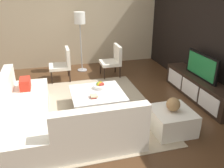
# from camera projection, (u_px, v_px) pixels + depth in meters

# --- Properties ---
(ground_plane) EXTENTS (14.00, 14.00, 0.00)m
(ground_plane) POSITION_uv_depth(u_px,v_px,m) (94.00, 111.00, 4.85)
(ground_plane) COLOR #4C301C
(feature_wall_back) EXTENTS (6.40, 0.12, 2.80)m
(feature_wall_back) POSITION_uv_depth(u_px,v_px,m) (219.00, 36.00, 4.94)
(feature_wall_back) COLOR black
(feature_wall_back) RESTS_ON ground
(side_wall_left) EXTENTS (0.12, 5.20, 2.80)m
(side_wall_left) POSITION_uv_depth(u_px,v_px,m) (79.00, 20.00, 7.19)
(side_wall_left) COLOR #C6B28E
(side_wall_left) RESTS_ON ground
(area_rug) EXTENTS (3.24, 2.49, 0.01)m
(area_rug) POSITION_uv_depth(u_px,v_px,m) (93.00, 109.00, 4.93)
(area_rug) COLOR tan
(area_rug) RESTS_ON ground
(media_console) EXTENTS (2.17, 0.45, 0.50)m
(media_console) POSITION_uv_depth(u_px,v_px,m) (198.00, 88.00, 5.32)
(media_console) COLOR black
(media_console) RESTS_ON ground
(television) EXTENTS (1.05, 0.06, 0.54)m
(television) POSITION_uv_depth(u_px,v_px,m) (202.00, 66.00, 5.12)
(television) COLOR black
(television) RESTS_ON media_console
(sectional_couch) EXTENTS (2.52, 2.31, 0.82)m
(sectional_couch) POSITION_uv_depth(u_px,v_px,m) (47.00, 118.00, 4.06)
(sectional_couch) COLOR silver
(sectional_couch) RESTS_ON ground
(coffee_table) EXTENTS (1.03, 1.05, 0.38)m
(coffee_table) POSITION_uv_depth(u_px,v_px,m) (97.00, 100.00, 4.88)
(coffee_table) COLOR black
(coffee_table) RESTS_ON ground
(accent_chair_near) EXTENTS (0.55, 0.54, 0.87)m
(accent_chair_near) POSITION_uv_depth(u_px,v_px,m) (63.00, 62.00, 6.27)
(accent_chair_near) COLOR black
(accent_chair_near) RESTS_ON ground
(floor_lamp) EXTENTS (0.31, 0.31, 1.70)m
(floor_lamp) POSITION_uv_depth(u_px,v_px,m) (80.00, 22.00, 6.58)
(floor_lamp) COLOR #A5A5AA
(floor_lamp) RESTS_ON ground
(ottoman) EXTENTS (0.70, 0.70, 0.40)m
(ottoman) POSITION_uv_depth(u_px,v_px,m) (171.00, 121.00, 4.15)
(ottoman) COLOR silver
(ottoman) RESTS_ON ground
(fruit_bowl) EXTENTS (0.28, 0.28, 0.14)m
(fruit_bowl) POSITION_uv_depth(u_px,v_px,m) (100.00, 86.00, 4.98)
(fruit_bowl) COLOR silver
(fruit_bowl) RESTS_ON coffee_table
(accent_chair_far) EXTENTS (0.56, 0.52, 0.87)m
(accent_chair_far) POSITION_uv_depth(u_px,v_px,m) (113.00, 59.00, 6.56)
(accent_chair_far) COLOR black
(accent_chair_far) RESTS_ON ground
(decorative_ball) EXTENTS (0.24, 0.24, 0.24)m
(decorative_ball) POSITION_uv_depth(u_px,v_px,m) (173.00, 104.00, 4.03)
(decorative_ball) COLOR #997247
(decorative_ball) RESTS_ON ottoman
(book_stack) EXTENTS (0.15, 0.14, 0.05)m
(book_stack) POSITION_uv_depth(u_px,v_px,m) (94.00, 96.00, 4.58)
(book_stack) COLOR maroon
(book_stack) RESTS_ON coffee_table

